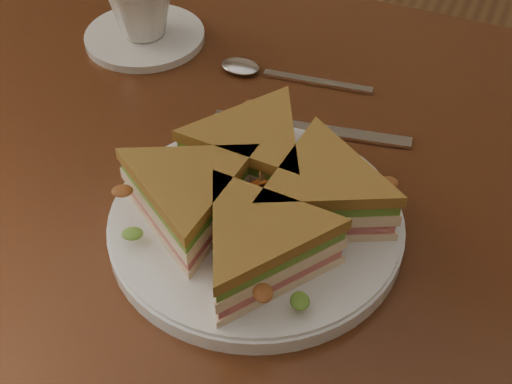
{
  "coord_description": "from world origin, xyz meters",
  "views": [
    {
      "loc": [
        0.16,
        -0.48,
        1.24
      ],
      "look_at": [
        -0.02,
        -0.06,
        0.8
      ],
      "focal_mm": 50.0,
      "sensor_mm": 36.0,
      "label": 1
    }
  ],
  "objects_px": {
    "spoon": "(259,71)",
    "coffee_cup": "(141,4)",
    "knife": "(305,129)",
    "saucer": "(145,37)",
    "plate": "(256,224)",
    "sandwich_wedges": "(256,196)",
    "table": "(291,259)"
  },
  "relations": [
    {
      "from": "knife",
      "to": "coffee_cup",
      "type": "relative_size",
      "value": 2.45
    },
    {
      "from": "table",
      "to": "sandwich_wedges",
      "type": "height_order",
      "value": "sandwich_wedges"
    },
    {
      "from": "knife",
      "to": "saucer",
      "type": "distance_m",
      "value": 0.27
    },
    {
      "from": "sandwich_wedges",
      "to": "spoon",
      "type": "distance_m",
      "value": 0.26
    },
    {
      "from": "spoon",
      "to": "saucer",
      "type": "distance_m",
      "value": 0.16
    },
    {
      "from": "spoon",
      "to": "coffee_cup",
      "type": "relative_size",
      "value": 2.1
    },
    {
      "from": "plate",
      "to": "coffee_cup",
      "type": "relative_size",
      "value": 3.13
    },
    {
      "from": "spoon",
      "to": "knife",
      "type": "bearing_deg",
      "value": -48.11
    },
    {
      "from": "coffee_cup",
      "to": "spoon",
      "type": "bearing_deg",
      "value": 1.01
    },
    {
      "from": "sandwich_wedges",
      "to": "knife",
      "type": "height_order",
      "value": "sandwich_wedges"
    },
    {
      "from": "table",
      "to": "saucer",
      "type": "xyz_separation_m",
      "value": [
        -0.28,
        0.19,
        0.1
      ]
    },
    {
      "from": "table",
      "to": "coffee_cup",
      "type": "relative_size",
      "value": 13.73
    },
    {
      "from": "saucer",
      "to": "coffee_cup",
      "type": "xyz_separation_m",
      "value": [
        0.0,
        0.0,
        0.05
      ]
    },
    {
      "from": "sandwich_wedges",
      "to": "table",
      "type": "bearing_deg",
      "value": 75.27
    },
    {
      "from": "table",
      "to": "knife",
      "type": "relative_size",
      "value": 5.61
    },
    {
      "from": "spoon",
      "to": "plate",
      "type": "bearing_deg",
      "value": -73.96
    },
    {
      "from": "sandwich_wedges",
      "to": "knife",
      "type": "xyz_separation_m",
      "value": [
        -0.01,
        0.16,
        -0.04
      ]
    },
    {
      "from": "plate",
      "to": "knife",
      "type": "bearing_deg",
      "value": 93.55
    },
    {
      "from": "sandwich_wedges",
      "to": "saucer",
      "type": "bearing_deg",
      "value": 136.54
    },
    {
      "from": "spoon",
      "to": "table",
      "type": "bearing_deg",
      "value": -63.72
    },
    {
      "from": "spoon",
      "to": "coffee_cup",
      "type": "height_order",
      "value": "coffee_cup"
    },
    {
      "from": "plate",
      "to": "saucer",
      "type": "relative_size",
      "value": 1.81
    },
    {
      "from": "plate",
      "to": "knife",
      "type": "height_order",
      "value": "plate"
    },
    {
      "from": "plate",
      "to": "sandwich_wedges",
      "type": "relative_size",
      "value": 0.9
    },
    {
      "from": "plate",
      "to": "spoon",
      "type": "distance_m",
      "value": 0.25
    },
    {
      "from": "sandwich_wedges",
      "to": "knife",
      "type": "relative_size",
      "value": 1.43
    },
    {
      "from": "table",
      "to": "plate",
      "type": "relative_size",
      "value": 4.38
    },
    {
      "from": "plate",
      "to": "sandwich_wedges",
      "type": "xyz_separation_m",
      "value": [
        0.0,
        0.0,
        0.04
      ]
    },
    {
      "from": "saucer",
      "to": "coffee_cup",
      "type": "height_order",
      "value": "coffee_cup"
    },
    {
      "from": "knife",
      "to": "spoon",
      "type": "bearing_deg",
      "value": 128.12
    },
    {
      "from": "knife",
      "to": "table",
      "type": "bearing_deg",
      "value": -85.82
    },
    {
      "from": "table",
      "to": "coffee_cup",
      "type": "height_order",
      "value": "coffee_cup"
    }
  ]
}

